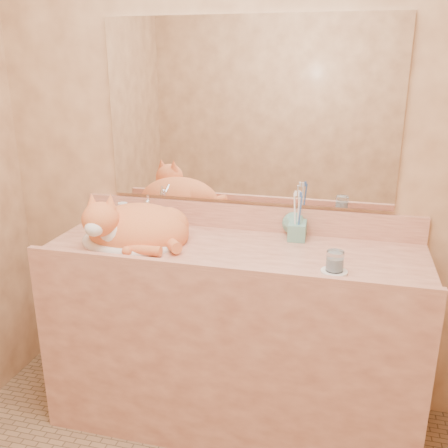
% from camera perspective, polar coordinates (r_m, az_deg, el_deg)
% --- Properties ---
extents(wall_back, '(2.40, 0.02, 2.50)m').
position_cam_1_polar(wall_back, '(2.26, 2.74, 9.12)').
color(wall_back, '#9C6C47').
rests_on(wall_back, ground).
extents(vanity_counter, '(1.60, 0.55, 0.85)m').
position_cam_1_polar(vanity_counter, '(2.30, 0.98, -12.79)').
color(vanity_counter, '#A55E4A').
rests_on(vanity_counter, floor).
extents(mirror, '(1.30, 0.02, 0.80)m').
position_cam_1_polar(mirror, '(2.23, 2.73, 12.62)').
color(mirror, white).
rests_on(mirror, wall_back).
extents(sink_basin, '(0.52, 0.47, 0.14)m').
position_cam_1_polar(sink_basin, '(2.21, -10.41, -0.24)').
color(sink_basin, white).
rests_on(sink_basin, vanity_counter).
extents(faucet, '(0.06, 0.11, 0.15)m').
position_cam_1_polar(faucet, '(2.35, -8.69, 1.19)').
color(faucet, silver).
rests_on(faucet, vanity_counter).
extents(cat, '(0.50, 0.43, 0.24)m').
position_cam_1_polar(cat, '(2.18, -10.27, -0.28)').
color(cat, '#DA6432').
rests_on(cat, sink_basin).
extents(soap_dispenser, '(0.08, 0.08, 0.17)m').
position_cam_1_polar(soap_dispenser, '(2.17, 8.32, -0.04)').
color(soap_dispenser, '#68A693').
rests_on(soap_dispenser, vanity_counter).
extents(toothbrush_cup, '(0.13, 0.13, 0.10)m').
position_cam_1_polar(toothbrush_cup, '(2.20, 8.31, -0.75)').
color(toothbrush_cup, '#68A693').
rests_on(toothbrush_cup, vanity_counter).
extents(toothbrushes, '(0.04, 0.04, 0.23)m').
position_cam_1_polar(toothbrushes, '(2.18, 8.41, 1.41)').
color(toothbrushes, white).
rests_on(toothbrushes, toothbrush_cup).
extents(saucer, '(0.10, 0.10, 0.01)m').
position_cam_1_polar(saucer, '(1.92, 12.47, -5.36)').
color(saucer, white).
rests_on(saucer, vanity_counter).
extents(water_glass, '(0.06, 0.06, 0.08)m').
position_cam_1_polar(water_glass, '(1.90, 12.56, -4.16)').
color(water_glass, silver).
rests_on(water_glass, saucer).
extents(lotion_bottle, '(0.05, 0.05, 0.11)m').
position_cam_1_polar(lotion_bottle, '(2.44, -11.44, 1.15)').
color(lotion_bottle, white).
rests_on(lotion_bottle, vanity_counter).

